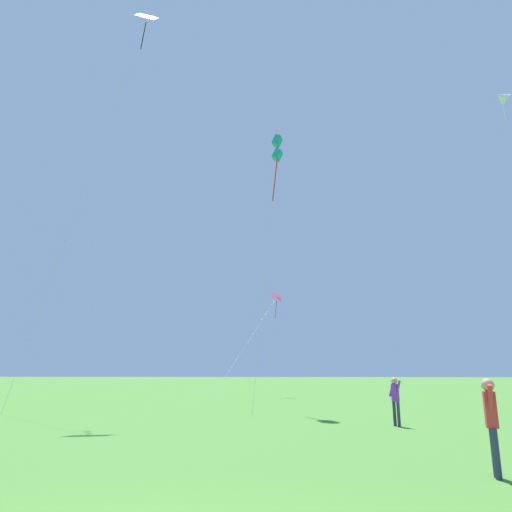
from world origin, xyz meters
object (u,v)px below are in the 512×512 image
Objects in this scene: kite_pink_low at (273,304)px; kite_white_distant at (502,98)px; person_in_blue_jacket at (395,397)px; kite_teal_box at (277,151)px; person_foreground_watcher at (491,417)px; kite_yellow_diamond at (140,36)px.

kite_pink_low is 24.33m from kite_white_distant.
kite_teal_box is at bearing 118.69° from person_in_blue_jacket.
kite_pink_low reaches higher than person_foreground_watcher.
kite_pink_low is 6.86× the size of person_foreground_watcher.
kite_teal_box is 21.09m from kite_white_distant.
kite_yellow_diamond is at bearing -159.90° from kite_white_distant.
kite_white_distant is 35.90m from person_foreground_watcher.
person_foreground_watcher is at bearing -88.29° from person_in_blue_jacket.
person_foreground_watcher is (4.78, -16.60, -13.67)m from kite_teal_box.
person_foreground_watcher is (-12.44, -25.69, -21.78)m from kite_white_distant.
kite_yellow_diamond is (-8.82, -0.44, 8.40)m from kite_teal_box.
person_in_blue_jacket is at bearing -30.43° from kite_yellow_diamond.
person_foreground_watcher is (13.60, -16.16, -22.07)m from kite_yellow_diamond.
kite_yellow_diamond is at bearing 149.57° from person_in_blue_jacket.
person_foreground_watcher is (0.25, -8.32, 0.04)m from person_in_blue_jacket.
kite_yellow_diamond is 15.01× the size of person_foreground_watcher.
kite_teal_box reaches higher than person_in_blue_jacket.
kite_white_distant is at bearing 20.10° from kite_yellow_diamond.
kite_teal_box is 9.63× the size of person_in_blue_jacket.
kite_pink_low is 7.13× the size of person_in_blue_jacket.
kite_teal_box is 12.19m from kite_yellow_diamond.
kite_teal_box is at bearing -152.17° from kite_white_distant.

